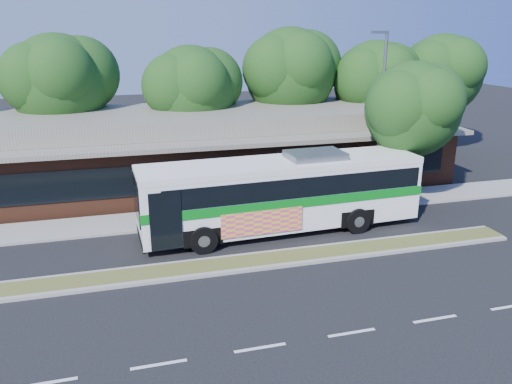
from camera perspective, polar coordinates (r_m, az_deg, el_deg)
The scene contains 12 objects.
ground at distance 19.85m, azimuth -3.48°, elevation -9.28°, with size 120.00×120.00×0.00m, color black.
median_strip at distance 20.34m, azimuth -3.83°, elevation -8.34°, with size 26.00×1.10×0.15m, color #4E5323.
sidewalk at distance 25.60m, azimuth -6.43°, elevation -2.77°, with size 44.00×2.60×0.12m, color gray.
plaza_building at distance 31.27m, azimuth -8.48°, elevation 4.94°, with size 33.20×11.20×4.45m.
lamp_post at distance 27.03m, azimuth 14.01°, elevation 8.56°, with size 0.93×0.18×9.07m.
tree_bg_b at distance 33.72m, azimuth -20.87°, elevation 11.84°, with size 6.69×6.00×9.00m.
tree_bg_c at distance 32.99m, azimuth -6.76°, elevation 11.79°, with size 6.24×5.60×8.26m.
tree_bg_d at distance 35.61m, azimuth 4.53°, elevation 13.63°, with size 6.91×6.20×9.37m.
tree_bg_e at distance 37.20m, azimuth 13.94°, elevation 12.31°, with size 6.47×5.80×8.50m.
tree_bg_f at distance 41.22m, azimuth 20.82°, elevation 12.64°, with size 6.69×6.00×8.92m.
transit_bus at distance 23.22m, azimuth 3.09°, elevation 0.38°, with size 13.37×3.55×3.72m.
sidewalk_tree at distance 27.39m, azimuth 17.99°, elevation 9.27°, with size 5.44×4.88×7.67m.
Camera 1 is at (-3.47, -17.31, 9.07)m, focal length 35.00 mm.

